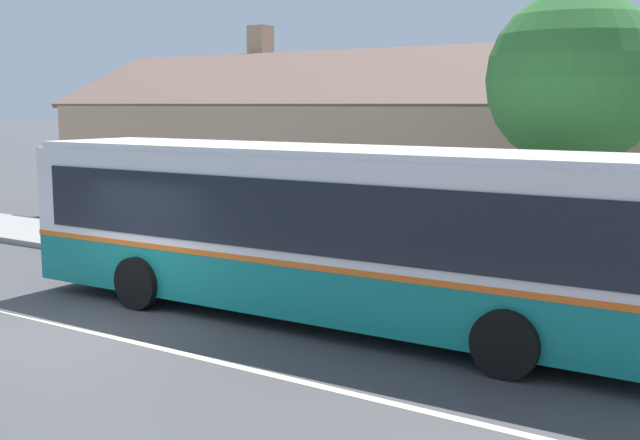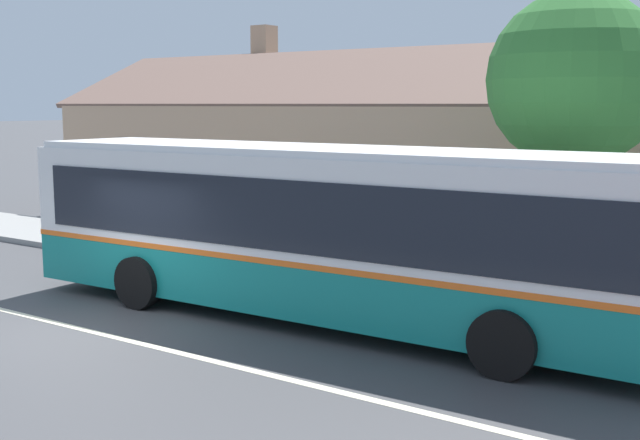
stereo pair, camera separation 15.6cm
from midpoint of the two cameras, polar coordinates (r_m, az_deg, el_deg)
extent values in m
plane|color=#424244|center=(14.45, -16.21, -7.49)|extent=(300.00, 300.00, 0.00)
cube|color=gray|center=(18.66, -1.77, -3.38)|extent=(60.00, 3.00, 0.15)
cube|color=beige|center=(14.44, -16.21, -7.48)|extent=(60.00, 0.16, 0.01)
cube|color=tan|center=(25.33, 6.03, 3.79)|extent=(22.37, 8.29, 3.77)
cube|color=brown|center=(23.47, 3.66, 10.19)|extent=(22.97, 4.21, 1.88)
cube|color=brown|center=(27.10, 8.27, 9.86)|extent=(22.97, 4.21, 1.88)
cube|color=tan|center=(29.45, -3.83, 12.46)|extent=(0.70, 0.70, 1.20)
cube|color=black|center=(26.93, -13.25, 4.28)|extent=(1.10, 0.06, 1.30)
cube|color=black|center=(18.56, 21.19, 2.24)|extent=(1.10, 0.06, 1.30)
cube|color=#4C3323|center=(20.19, 8.62, 0.23)|extent=(1.00, 0.06, 2.10)
cube|color=#147F7A|center=(14.33, 0.58, -4.27)|extent=(12.33, 2.85, 0.91)
cube|color=orange|center=(14.23, 0.59, -2.28)|extent=(12.35, 2.87, 0.10)
cube|color=white|center=(14.09, 0.59, 1.29)|extent=(12.33, 2.85, 1.69)
cube|color=white|center=(14.01, 0.60, 4.96)|extent=(12.08, 2.72, 0.12)
cube|color=black|center=(15.18, 3.16, 1.40)|extent=(11.28, 0.35, 1.19)
cube|color=black|center=(13.07, -2.40, 0.29)|extent=(11.28, 0.35, 1.19)
cube|color=#192D99|center=(16.20, -1.57, -2.81)|extent=(3.43, 0.13, 0.64)
cube|color=black|center=(13.56, 20.95, -2.45)|extent=(0.90, 0.06, 2.35)
cylinder|color=black|center=(13.97, 16.78, -5.93)|extent=(1.01, 0.31, 1.00)
cylinder|color=black|center=(11.67, 13.25, -8.60)|extent=(1.01, 0.31, 1.00)
cylinder|color=black|center=(17.32, -6.62, -2.91)|extent=(1.01, 0.31, 1.00)
cylinder|color=black|center=(15.53, -12.54, -4.36)|extent=(1.01, 0.31, 1.00)
cube|color=brown|center=(21.55, -12.50, -0.59)|extent=(1.88, 0.10, 0.04)
cube|color=brown|center=(21.45, -12.79, -0.63)|extent=(1.88, 0.10, 0.04)
cube|color=brown|center=(21.35, -13.07, -0.68)|extent=(1.88, 0.10, 0.04)
cube|color=brown|center=(21.23, -13.35, 0.08)|extent=(1.88, 0.04, 0.10)
cube|color=brown|center=(21.21, -13.36, 0.45)|extent=(1.88, 0.04, 0.10)
cube|color=black|center=(20.94, -11.37, -1.43)|extent=(0.08, 0.43, 0.45)
cube|color=black|center=(22.04, -14.09, -1.03)|extent=(0.08, 0.43, 0.45)
cube|color=brown|center=(18.54, -1.23, -1.80)|extent=(1.85, 0.10, 0.04)
cube|color=brown|center=(18.43, -1.50, -1.87)|extent=(1.85, 0.10, 0.04)
cube|color=brown|center=(18.32, -1.76, -1.93)|extent=(1.85, 0.10, 0.04)
cube|color=brown|center=(18.17, -2.01, -1.06)|extent=(1.85, 0.04, 0.10)
cube|color=brown|center=(18.14, -2.01, -0.62)|extent=(1.85, 0.04, 0.10)
cube|color=black|center=(18.05, 0.40, -2.81)|extent=(0.08, 0.43, 0.45)
cube|color=black|center=(18.91, -3.31, -2.31)|extent=(0.08, 0.43, 0.45)
cylinder|color=#4C3828|center=(16.38, 17.54, 0.02)|extent=(0.36, 0.36, 3.20)
sphere|color=#2D6B2D|center=(16.24, 17.96, 9.47)|extent=(3.37, 3.37, 3.37)
camera|label=1|loc=(0.08, -89.72, 0.04)|focal=45.00mm
camera|label=2|loc=(0.08, 90.28, -0.04)|focal=45.00mm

